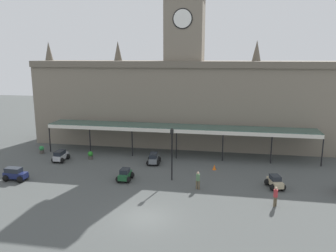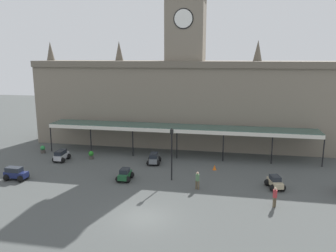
{
  "view_description": "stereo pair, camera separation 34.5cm",
  "coord_description": "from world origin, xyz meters",
  "px_view_note": "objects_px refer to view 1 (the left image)",
  "views": [
    {
      "loc": [
        5.79,
        -22.53,
        11.94
      ],
      "look_at": [
        0.0,
        9.55,
        5.07
      ],
      "focal_mm": 35.78,
      "sensor_mm": 36.0,
      "label": 1
    },
    {
      "loc": [
        6.13,
        -22.47,
        11.94
      ],
      "look_at": [
        0.0,
        9.55,
        5.07
      ],
      "focal_mm": 35.78,
      "sensor_mm": 36.0,
      "label": 2
    }
  ],
  "objects_px": {
    "traffic_cone": "(214,167)",
    "planter_forecourt_centre": "(90,155)",
    "planter_near_kerb": "(42,150)",
    "pedestrian_beside_cars": "(276,196)",
    "pedestrian_crossing_forecourt": "(198,180)",
    "victorian_lamppost": "(172,148)",
    "car_navy_estate": "(15,175)",
    "car_grey_estate": "(154,159)",
    "car_beige_sedan": "(275,183)",
    "car_green_sedan": "(125,175)",
    "car_silver_estate": "(61,156)"
  },
  "relations": [
    {
      "from": "traffic_cone",
      "to": "planter_near_kerb",
      "type": "xyz_separation_m",
      "value": [
        -21.46,
        2.34,
        0.21
      ]
    },
    {
      "from": "victorian_lamppost",
      "to": "planter_near_kerb",
      "type": "height_order",
      "value": "victorian_lamppost"
    },
    {
      "from": "car_grey_estate",
      "to": "car_green_sedan",
      "type": "bearing_deg",
      "value": -106.62
    },
    {
      "from": "car_grey_estate",
      "to": "victorian_lamppost",
      "type": "relative_size",
      "value": 0.45
    },
    {
      "from": "car_silver_estate",
      "to": "traffic_cone",
      "type": "xyz_separation_m",
      "value": [
        17.61,
        0.13,
        -0.29
      ]
    },
    {
      "from": "planter_forecourt_centre",
      "to": "pedestrian_beside_cars",
      "type": "bearing_deg",
      "value": -25.06
    },
    {
      "from": "car_grey_estate",
      "to": "pedestrian_crossing_forecourt",
      "type": "distance_m",
      "value": 8.5
    },
    {
      "from": "car_green_sedan",
      "to": "pedestrian_beside_cars",
      "type": "distance_m",
      "value": 14.09
    },
    {
      "from": "traffic_cone",
      "to": "car_navy_estate",
      "type": "bearing_deg",
      "value": -160.95
    },
    {
      "from": "car_silver_estate",
      "to": "car_navy_estate",
      "type": "relative_size",
      "value": 1.0
    },
    {
      "from": "traffic_cone",
      "to": "car_beige_sedan",
      "type": "bearing_deg",
      "value": -35.35
    },
    {
      "from": "car_navy_estate",
      "to": "car_silver_estate",
      "type": "bearing_deg",
      "value": 77.83
    },
    {
      "from": "car_navy_estate",
      "to": "victorian_lamppost",
      "type": "xyz_separation_m",
      "value": [
        15.04,
        2.75,
        2.66
      ]
    },
    {
      "from": "car_navy_estate",
      "to": "pedestrian_crossing_forecourt",
      "type": "distance_m",
      "value": 17.77
    },
    {
      "from": "pedestrian_beside_cars",
      "to": "planter_forecourt_centre",
      "type": "distance_m",
      "value": 21.77
    },
    {
      "from": "victorian_lamppost",
      "to": "planter_near_kerb",
      "type": "bearing_deg",
      "value": 160.64
    },
    {
      "from": "pedestrian_beside_cars",
      "to": "car_navy_estate",
      "type": "bearing_deg",
      "value": 176.41
    },
    {
      "from": "car_navy_estate",
      "to": "planter_near_kerb",
      "type": "height_order",
      "value": "car_navy_estate"
    },
    {
      "from": "pedestrian_crossing_forecourt",
      "to": "victorian_lamppost",
      "type": "xyz_separation_m",
      "value": [
        -2.7,
        1.8,
        2.32
      ]
    },
    {
      "from": "planter_near_kerb",
      "to": "pedestrian_beside_cars",
      "type": "bearing_deg",
      "value": -21.34
    },
    {
      "from": "pedestrian_crossing_forecourt",
      "to": "victorian_lamppost",
      "type": "height_order",
      "value": "victorian_lamppost"
    },
    {
      "from": "victorian_lamppost",
      "to": "traffic_cone",
      "type": "height_order",
      "value": "victorian_lamppost"
    },
    {
      "from": "car_green_sedan",
      "to": "planter_forecourt_centre",
      "type": "distance_m",
      "value": 8.38
    },
    {
      "from": "car_beige_sedan",
      "to": "victorian_lamppost",
      "type": "relative_size",
      "value": 0.42
    },
    {
      "from": "car_green_sedan",
      "to": "planter_forecourt_centre",
      "type": "height_order",
      "value": "car_green_sedan"
    },
    {
      "from": "car_green_sedan",
      "to": "car_silver_estate",
      "type": "xyz_separation_m",
      "value": [
        -9.16,
        4.54,
        0.06
      ]
    },
    {
      "from": "car_green_sedan",
      "to": "planter_near_kerb",
      "type": "bearing_deg",
      "value": 151.71
    },
    {
      "from": "planter_forecourt_centre",
      "to": "car_navy_estate",
      "type": "bearing_deg",
      "value": -120.29
    },
    {
      "from": "pedestrian_crossing_forecourt",
      "to": "victorian_lamppost",
      "type": "distance_m",
      "value": 3.99
    },
    {
      "from": "car_silver_estate",
      "to": "car_navy_estate",
      "type": "xyz_separation_m",
      "value": [
        -1.39,
        -6.44,
        0.0
      ]
    },
    {
      "from": "car_navy_estate",
      "to": "traffic_cone",
      "type": "relative_size",
      "value": 4.1
    },
    {
      "from": "car_grey_estate",
      "to": "traffic_cone",
      "type": "distance_m",
      "value": 6.87
    },
    {
      "from": "car_silver_estate",
      "to": "planter_forecourt_centre",
      "type": "xyz_separation_m",
      "value": [
        3.11,
        1.26,
        -0.07
      ]
    },
    {
      "from": "car_grey_estate",
      "to": "victorian_lamppost",
      "type": "height_order",
      "value": "victorian_lamppost"
    },
    {
      "from": "car_green_sedan",
      "to": "victorian_lamppost",
      "type": "bearing_deg",
      "value": 10.73
    },
    {
      "from": "car_grey_estate",
      "to": "traffic_cone",
      "type": "height_order",
      "value": "car_grey_estate"
    },
    {
      "from": "planter_forecourt_centre",
      "to": "victorian_lamppost",
      "type": "bearing_deg",
      "value": -25.12
    },
    {
      "from": "car_green_sedan",
      "to": "pedestrian_beside_cars",
      "type": "relative_size",
      "value": 1.24
    },
    {
      "from": "car_silver_estate",
      "to": "planter_near_kerb",
      "type": "bearing_deg",
      "value": 147.36
    },
    {
      "from": "car_beige_sedan",
      "to": "pedestrian_beside_cars",
      "type": "bearing_deg",
      "value": -97.01
    },
    {
      "from": "car_grey_estate",
      "to": "car_navy_estate",
      "type": "relative_size",
      "value": 1.02
    },
    {
      "from": "car_beige_sedan",
      "to": "planter_forecourt_centre",
      "type": "height_order",
      "value": "car_beige_sedan"
    },
    {
      "from": "car_grey_estate",
      "to": "car_navy_estate",
      "type": "distance_m",
      "value": 14.24
    },
    {
      "from": "pedestrian_beside_cars",
      "to": "planter_near_kerb",
      "type": "relative_size",
      "value": 1.74
    },
    {
      "from": "traffic_cone",
      "to": "victorian_lamppost",
      "type": "bearing_deg",
      "value": -136.1
    },
    {
      "from": "car_grey_estate",
      "to": "car_beige_sedan",
      "type": "bearing_deg",
      "value": -21.19
    },
    {
      "from": "traffic_cone",
      "to": "planter_near_kerb",
      "type": "height_order",
      "value": "planter_near_kerb"
    },
    {
      "from": "traffic_cone",
      "to": "planter_forecourt_centre",
      "type": "xyz_separation_m",
      "value": [
        -14.5,
        1.13,
        0.21
      ]
    },
    {
      "from": "car_beige_sedan",
      "to": "car_navy_estate",
      "type": "xyz_separation_m",
      "value": [
        -24.71,
        -2.51,
        0.06
      ]
    },
    {
      "from": "car_navy_estate",
      "to": "victorian_lamppost",
      "type": "relative_size",
      "value": 0.44
    }
  ]
}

